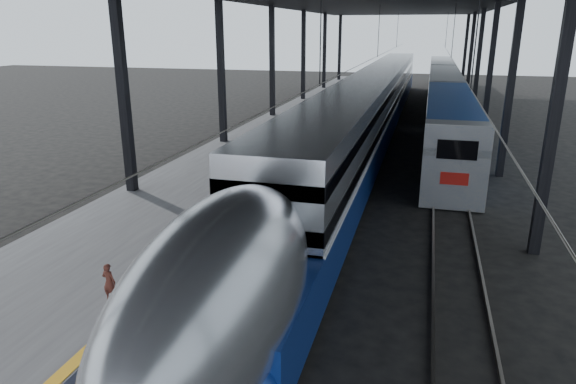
% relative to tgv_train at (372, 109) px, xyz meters
% --- Properties ---
extents(ground, '(160.00, 160.00, 0.00)m').
position_rel_tgv_train_xyz_m(ground, '(-2.00, -23.17, -2.05)').
color(ground, black).
rests_on(ground, ground).
extents(platform, '(6.00, 80.00, 1.00)m').
position_rel_tgv_train_xyz_m(platform, '(-5.50, -3.17, -1.55)').
color(platform, '#4C4C4F').
rests_on(platform, ground).
extents(yellow_strip, '(0.30, 80.00, 0.01)m').
position_rel_tgv_train_xyz_m(yellow_strip, '(-2.70, -3.17, -1.05)').
color(yellow_strip, orange).
rests_on(yellow_strip, platform).
extents(rails, '(6.52, 80.00, 0.16)m').
position_rel_tgv_train_xyz_m(rails, '(2.50, -3.17, -1.97)').
color(rails, slate).
rests_on(rails, ground).
extents(tgv_train, '(3.06, 65.20, 4.39)m').
position_rel_tgv_train_xyz_m(tgv_train, '(0.00, 0.00, 0.00)').
color(tgv_train, '#B3B6BB').
rests_on(tgv_train, ground).
extents(second_train, '(2.67, 56.05, 3.68)m').
position_rel_tgv_train_xyz_m(second_train, '(5.00, 12.71, -0.19)').
color(second_train, navy).
rests_on(second_train, ground).
extents(child, '(0.37, 0.26, 0.97)m').
position_rel_tgv_train_xyz_m(child, '(-3.44, -26.33, -0.57)').
color(child, '#461F17').
rests_on(child, platform).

